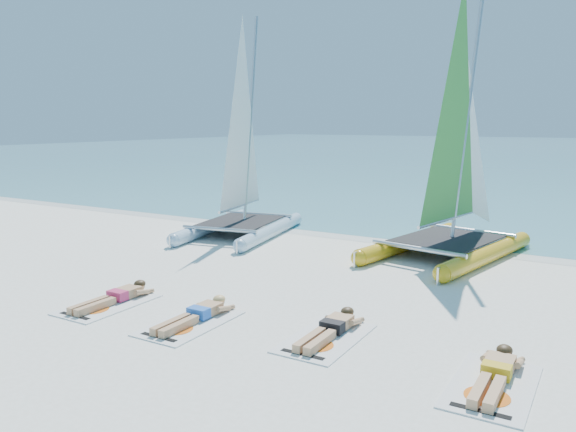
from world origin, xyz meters
name	(u,v)px	position (x,y,z in m)	size (l,w,h in m)	color
ground	(283,286)	(0.00, 0.00, 0.00)	(140.00, 140.00, 0.00)	white
sea	(560,151)	(0.00, 63.00, 0.01)	(140.00, 115.00, 0.01)	#73B6BF
wet_sand_strip	(380,238)	(0.00, 5.50, 0.00)	(140.00, 1.40, 0.01)	silver
catamaran_blue	(242,168)	(-3.84, 4.02, 2.01)	(3.19, 5.27, 6.73)	#B8E1F2
catamaran_yellow	(460,166)	(2.33, 4.85, 2.25)	(3.49, 5.77, 7.16)	gold
towel_a	(108,304)	(-2.17, -2.71, 0.01)	(1.00, 1.85, 0.02)	white
sunbather_a	(116,296)	(-2.17, -2.51, 0.12)	(0.37, 1.73, 0.26)	tan
towel_b	(190,323)	(-0.22, -2.70, 0.01)	(1.00, 1.85, 0.02)	white
sunbather_b	(197,314)	(-0.22, -2.51, 0.12)	(0.37, 1.73, 0.26)	tan
towel_c	(326,338)	(2.04, -2.13, 0.01)	(1.00, 1.85, 0.02)	white
sunbather_c	(331,328)	(2.04, -1.94, 0.12)	(0.37, 1.73, 0.26)	tan
towel_d	(492,386)	(4.62, -2.50, 0.01)	(1.00, 1.85, 0.02)	white
sunbather_d	(496,372)	(4.62, -2.31, 0.12)	(0.37, 1.73, 0.26)	tan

